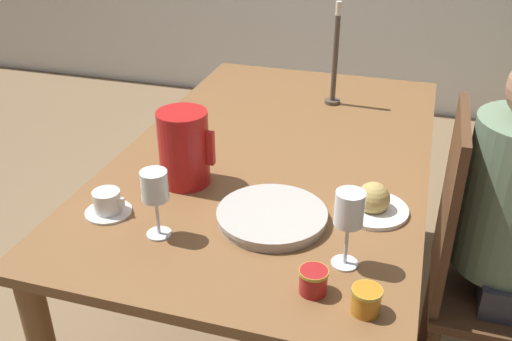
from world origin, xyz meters
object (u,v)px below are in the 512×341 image
at_px(teacup_near_person, 108,204).
at_px(candlestick_tall, 335,64).
at_px(red_pitcher, 184,148).
at_px(bread_plate, 373,203).
at_px(serving_tray, 272,216).
at_px(wine_glass_water, 349,212).
at_px(wine_glass_juice, 155,190).
at_px(jam_jar_amber, 313,280).
at_px(jam_jar_red, 366,299).
at_px(chair_person_side, 478,268).

xyz_separation_m(teacup_near_person, candlestick_tall, (0.44, 0.96, 0.13)).
height_order(red_pitcher, bread_plate, red_pitcher).
xyz_separation_m(red_pitcher, serving_tray, (0.30, -0.13, -0.10)).
distance_m(wine_glass_water, wine_glass_juice, 0.47).
height_order(bread_plate, jam_jar_amber, bread_plate).
bearing_deg(jam_jar_amber, serving_tray, 123.52).
bearing_deg(bread_plate, jam_jar_amber, -103.06).
xyz_separation_m(teacup_near_person, bread_plate, (0.68, 0.22, -0.00)).
relative_size(red_pitcher, wine_glass_juice, 1.22).
height_order(serving_tray, jam_jar_red, jam_jar_red).
height_order(serving_tray, jam_jar_amber, jam_jar_amber).
distance_m(chair_person_side, jam_jar_amber, 0.72).
height_order(serving_tray, bread_plate, bread_plate).
distance_m(red_pitcher, candlestick_tall, 0.81).
bearing_deg(red_pitcher, wine_glass_water, -26.39).
xyz_separation_m(red_pitcher, candlestick_tall, (0.30, 0.75, 0.05)).
relative_size(wine_glass_water, candlestick_tall, 0.50).
xyz_separation_m(jam_jar_red, candlestick_tall, (-0.28, 1.15, 0.13)).
height_order(wine_glass_water, candlestick_tall, candlestick_tall).
relative_size(red_pitcher, serving_tray, 0.76).
bearing_deg(serving_tray, wine_glass_water, -30.60).
height_order(wine_glass_juice, bread_plate, wine_glass_juice).
bearing_deg(bread_plate, candlestick_tall, 108.04).
distance_m(red_pitcher, jam_jar_red, 0.71).
distance_m(serving_tray, jam_jar_amber, 0.29).
bearing_deg(serving_tray, chair_person_side, 26.09).
relative_size(chair_person_side, serving_tray, 3.37).
bearing_deg(bread_plate, wine_glass_juice, -152.08).
relative_size(wine_glass_juice, teacup_near_person, 1.45).
bearing_deg(wine_glass_juice, serving_tray, 29.02).
distance_m(wine_glass_juice, teacup_near_person, 0.21).
bearing_deg(jam_jar_red, candlestick_tall, 103.56).
bearing_deg(candlestick_tall, teacup_near_person, -114.37).
height_order(chair_person_side, bread_plate, chair_person_side).
xyz_separation_m(wine_glass_juice, jam_jar_amber, (0.42, -0.10, -0.10)).
bearing_deg(jam_jar_red, wine_glass_water, 114.46).
relative_size(teacup_near_person, bread_plate, 0.64).
xyz_separation_m(wine_glass_water, bread_plate, (0.03, 0.25, -0.12)).
distance_m(teacup_near_person, bread_plate, 0.71).
bearing_deg(red_pitcher, wine_glass_juice, -81.24).
bearing_deg(bread_plate, teacup_near_person, -162.46).
distance_m(serving_tray, jam_jar_red, 0.39).
distance_m(wine_glass_water, jam_jar_red, 0.20).
xyz_separation_m(wine_glass_water, wine_glass_juice, (-0.47, -0.02, -0.01)).
distance_m(chair_person_side, jam_jar_red, 0.68).
xyz_separation_m(chair_person_side, candlestick_tall, (-0.57, 0.60, 0.40)).
relative_size(wine_glass_juice, jam_jar_amber, 2.79).
relative_size(jam_jar_amber, jam_jar_red, 1.00).
height_order(red_pitcher, jam_jar_amber, red_pitcher).
bearing_deg(teacup_near_person, candlestick_tall, 65.63).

